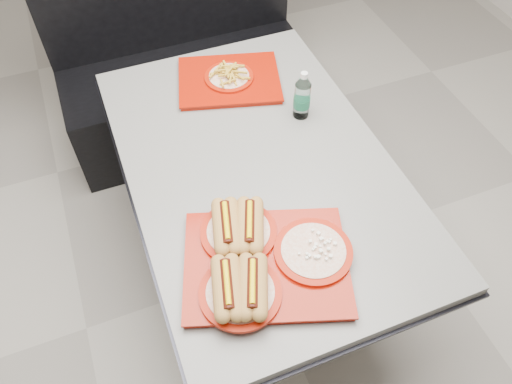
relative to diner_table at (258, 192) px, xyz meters
name	(u,v)px	position (x,y,z in m)	size (l,w,h in m)	color
ground	(258,269)	(0.00, 0.00, -0.58)	(6.00, 6.00, 0.00)	#A09B8F
diner_table	(258,192)	(0.00, 0.00, 0.00)	(0.92, 1.42, 0.75)	black
booth_bench	(183,64)	(0.00, 1.09, -0.18)	(1.30, 0.57, 1.35)	black
tray_near	(259,259)	(-0.15, -0.39, 0.20)	(0.58, 0.52, 0.11)	#961204
tray_far	(229,78)	(0.05, 0.45, 0.19)	(0.48, 0.41, 0.08)	#961204
water_bottle	(302,98)	(0.24, 0.17, 0.25)	(0.06, 0.06, 0.20)	silver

